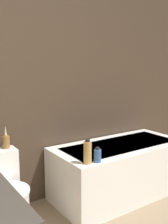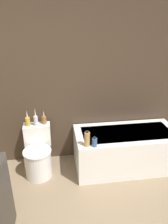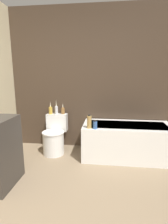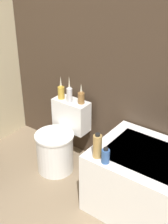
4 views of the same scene
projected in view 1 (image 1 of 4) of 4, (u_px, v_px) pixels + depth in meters
name	position (u px, v px, depth m)	size (l,w,h in m)	color
wall_back_tiled	(38.00, 78.00, 2.64)	(6.40, 0.06, 2.60)	#423326
bathtub	(120.00, 169.00, 2.90)	(1.49, 0.71, 0.58)	white
toilet	(4.00, 200.00, 2.22)	(0.39, 0.56, 0.68)	white
vase_bronze	(6.00, 141.00, 2.38)	(0.07, 0.07, 0.21)	olive
shampoo_bottle_tall	(88.00, 152.00, 2.27)	(0.07, 0.07, 0.22)	tan
shampoo_bottle_short	(98.00, 156.00, 2.31)	(0.07, 0.07, 0.14)	#335999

